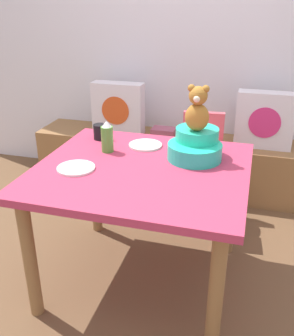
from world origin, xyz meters
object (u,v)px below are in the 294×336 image
book_stack (164,132)px  dinner_plate_far (145,145)px  pillow_floral_left (118,108)px  teddy_bear (197,109)px  highchair (201,153)px  infant_seat_teal (195,146)px  dinner_plate_near (76,168)px  pillow_floral_right (265,120)px  coffee_mug (100,132)px  ketchup_bottle (107,137)px  dining_table (142,185)px

book_stack → dinner_plate_far: size_ratio=1.00×
pillow_floral_left → teddy_bear: (0.83, -1.04, 0.34)m
highchair → infant_seat_teal: (0.05, -0.62, 0.29)m
highchair → dinner_plate_near: size_ratio=3.95×
pillow_floral_right → highchair: size_ratio=0.56×
book_stack → coffee_mug: size_ratio=1.67×
infant_seat_teal → pillow_floral_left: bearing=128.8°
pillow_floral_left → ketchup_bottle: bearing=-73.1°
book_stack → dining_table: bearing=-81.6°
book_stack → teddy_bear: bearing=-67.7°
pillow_floral_right → teddy_bear: size_ratio=1.76×
dining_table → coffee_mug: coffee_mug is taller
dining_table → infant_seat_teal: infant_seat_teal is taller
coffee_mug → dinner_plate_far: coffee_mug is taller
infant_seat_teal → dinner_plate_near: 0.66m
infant_seat_teal → coffee_mug: 0.64m
dinner_plate_near → dining_table: bearing=20.6°
dinner_plate_far → dinner_plate_near: bearing=-121.2°
pillow_floral_right → dinner_plate_near: bearing=-124.9°
book_stack → teddy_bear: size_ratio=0.80×
pillow_floral_left → teddy_bear: size_ratio=1.76×
teddy_bear → coffee_mug: 0.68m
coffee_mug → dinner_plate_far: size_ratio=0.60×
highchair → dinner_plate_far: 0.63m
highchair → infant_seat_teal: infant_seat_teal is taller
dining_table → dinner_plate_near: bearing=-159.4°
highchair → ketchup_bottle: bearing=-124.4°
pillow_floral_right → teddy_bear: teddy_bear is taller
dining_table → dinner_plate_far: bearing=102.7°
highchair → teddy_bear: teddy_bear is taller
pillow_floral_right → ketchup_bottle: 1.40m
pillow_floral_left → highchair: bearing=-27.8°
pillow_floral_left → teddy_bear: 1.37m
highchair → pillow_floral_left: bearing=152.2°
dining_table → highchair: bearing=76.2°
infant_seat_teal → dinner_plate_near: (-0.57, -0.33, -0.07)m
dining_table → pillow_floral_left: bearing=115.2°
book_stack → coffee_mug: 0.98m
infant_seat_teal → ketchup_bottle: (-0.50, -0.05, 0.02)m
pillow_floral_left → ketchup_bottle: (0.33, -1.08, 0.15)m
dining_table → dinner_plate_far: 0.33m
teddy_bear → dinner_plate_far: size_ratio=1.25×
teddy_bear → book_stack: bearing=112.3°
pillow_floral_right → coffee_mug: (-1.00, -0.90, 0.11)m
book_stack → infant_seat_teal: 1.19m
pillow_floral_right → highchair: pillow_floral_right is taller
pillow_floral_left → coffee_mug: size_ratio=3.67×
teddy_bear → ketchup_bottle: size_ratio=1.35×
highchair → coffee_mug: 0.80m
infant_seat_teal → pillow_floral_right: bearing=70.1°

